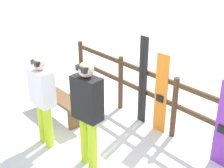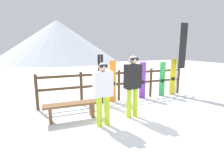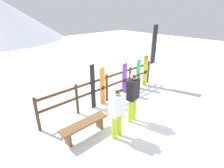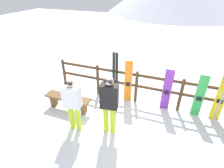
{
  "view_description": "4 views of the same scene",
  "coord_description": "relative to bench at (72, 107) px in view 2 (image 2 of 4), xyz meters",
  "views": [
    {
      "loc": [
        2.96,
        -2.32,
        3.21
      ],
      "look_at": [
        -0.88,
        0.96,
        0.94
      ],
      "focal_mm": 50.0,
      "sensor_mm": 36.0,
      "label": 1
    },
    {
      "loc": [
        -2.65,
        -4.13,
        1.92
      ],
      "look_at": [
        -0.58,
        0.92,
        0.81
      ],
      "focal_mm": 28.0,
      "sensor_mm": 36.0,
      "label": 2
    },
    {
      "loc": [
        -4.27,
        -3.15,
        3.5
      ],
      "look_at": [
        -0.26,
        1.06,
        1.01
      ],
      "focal_mm": 28.0,
      "sensor_mm": 36.0,
      "label": 3
    },
    {
      "loc": [
        0.98,
        -3.31,
        3.65
      ],
      "look_at": [
        -0.55,
        0.79,
        1.06
      ],
      "focal_mm": 28.0,
      "sensor_mm": 36.0,
      "label": 4
    }
  ],
  "objects": [
    {
      "name": "snowboard_green",
      "position": [
        3.87,
        1.12,
        0.34
      ],
      "size": [
        0.26,
        0.06,
        1.4
      ],
      "color": "green",
      "rests_on": "ground"
    },
    {
      "name": "ground_plane",
      "position": [
        1.95,
        -0.47,
        -0.36
      ],
      "size": [
        40.0,
        40.0,
        0.0
      ],
      "primitive_type": "plane",
      "color": "white"
    },
    {
      "name": "snowboard_purple",
      "position": [
        2.93,
        1.12,
        0.35
      ],
      "size": [
        0.27,
        0.06,
        1.42
      ],
      "color": "purple",
      "rests_on": "ground"
    },
    {
      "name": "mountain_backdrop",
      "position": [
        1.95,
        23.18,
        2.64
      ],
      "size": [
        18.0,
        18.0,
        6.0
      ],
      "color": "silver",
      "rests_on": "ground"
    },
    {
      "name": "fence",
      "position": [
        1.95,
        1.18,
        0.33
      ],
      "size": [
        5.75,
        0.1,
        1.15
      ],
      "color": "#4C331E",
      "rests_on": "ground"
    },
    {
      "name": "snowboard_orange",
      "position": [
        1.67,
        1.12,
        0.4
      ],
      "size": [
        0.26,
        0.07,
        1.51
      ],
      "color": "orange",
      "rests_on": "ground"
    },
    {
      "name": "ski_pair_black",
      "position": [
        1.21,
        1.12,
        0.51
      ],
      "size": [
        0.2,
        0.02,
        1.73
      ],
      "color": "black",
      "rests_on": "ground"
    },
    {
      "name": "snowboard_yellow",
      "position": [
        4.41,
        1.12,
        0.39
      ],
      "size": [
        0.27,
        0.08,
        1.5
      ],
      "color": "yellow",
      "rests_on": "ground"
    },
    {
      "name": "rental_flag",
      "position": [
        4.47,
        0.83,
        1.44
      ],
      "size": [
        0.4,
        0.04,
        2.89
      ],
      "color": "#99999E",
      "rests_on": "ground"
    },
    {
      "name": "bench",
      "position": [
        0.0,
        0.0,
        0.0
      ],
      "size": [
        1.5,
        0.36,
        0.48
      ],
      "color": "brown",
      "rests_on": "ground"
    },
    {
      "name": "person_black",
      "position": [
        1.61,
        -0.46,
        0.65
      ],
      "size": [
        0.48,
        0.32,
        1.73
      ],
      "color": "#B7D826",
      "rests_on": "ground"
    },
    {
      "name": "person_white",
      "position": [
        0.67,
        -0.68,
        0.56
      ],
      "size": [
        0.47,
        0.27,
        1.6
      ],
      "color": "#B7D826",
      "rests_on": "ground"
    }
  ]
}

